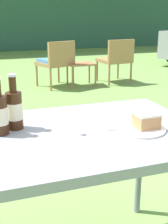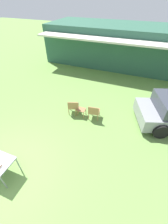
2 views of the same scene
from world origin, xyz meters
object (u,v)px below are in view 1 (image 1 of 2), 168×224
(wicker_chair_plain, at_px, (116,58))
(cake_on_plate, at_px, (144,124))
(patio_table, at_px, (91,144))
(garden_side_table, at_px, (81,66))
(wicker_chair_cushioned, at_px, (56,61))
(cola_bottle_near, at_px, (14,109))

(wicker_chair_plain, height_order, cake_on_plate, cake_on_plate)
(wicker_chair_plain, height_order, patio_table, wicker_chair_plain)
(patio_table, height_order, cake_on_plate, cake_on_plate)
(garden_side_table, distance_m, patio_table, 4.16)
(wicker_chair_cushioned, distance_m, garden_side_table, 0.45)
(wicker_chair_cushioned, distance_m, cola_bottle_near, 4.07)
(patio_table, bearing_deg, cake_on_plate, -19.86)
(garden_side_table, relative_size, cola_bottle_near, 1.92)
(wicker_chair_plain, height_order, garden_side_table, wicker_chair_plain)
(cola_bottle_near, bearing_deg, garden_side_table, 67.44)
(wicker_chair_cushioned, relative_size, wicker_chair_plain, 1.00)
(wicker_chair_plain, bearing_deg, cake_on_plate, 59.53)
(wicker_chair_cushioned, xyz_separation_m, patio_table, (-0.84, -4.00, 0.22))
(wicker_chair_cushioned, distance_m, wicker_chair_plain, 1.12)
(wicker_chair_plain, distance_m, garden_side_table, 0.69)
(cake_on_plate, bearing_deg, patio_table, 160.14)
(cake_on_plate, bearing_deg, garden_side_table, 75.20)
(wicker_chair_plain, distance_m, cake_on_plate, 4.42)
(wicker_chair_plain, xyz_separation_m, patio_table, (-1.96, -3.97, 0.22))
(patio_table, height_order, cola_bottle_near, cola_bottle_near)
(patio_table, xyz_separation_m, cola_bottle_near, (-0.31, 0.12, 0.16))
(wicker_chair_cushioned, relative_size, cola_bottle_near, 3.27)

